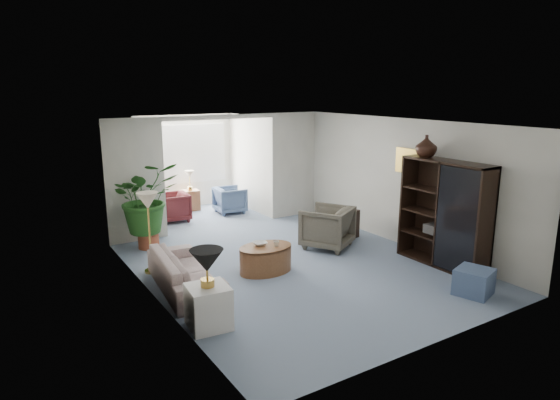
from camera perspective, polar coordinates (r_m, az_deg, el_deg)
floor at (r=8.53m, az=2.17°, el=-8.00°), size 6.00×6.00×0.00m
sunroom_floor at (r=11.97m, az=-8.95°, el=-1.89°), size 2.60×2.60×0.00m
back_pier_left at (r=10.07m, az=-16.66°, el=2.16°), size 1.20×0.12×2.50m
back_pier_right at (r=11.65m, az=1.64°, el=4.14°), size 1.20×0.12×2.50m
back_header at (r=10.58m, az=-7.03°, el=9.67°), size 2.60×0.12×0.10m
window_pane at (r=12.68m, az=-11.12°, el=5.32°), size 2.20×0.02×1.50m
window_blinds at (r=12.66m, az=-11.07°, el=5.31°), size 2.20×0.02×1.50m
framed_picture at (r=9.59m, az=14.87°, el=4.47°), size 0.04×0.50×0.40m
sofa at (r=7.75m, az=-11.16°, el=-8.24°), size 0.95×2.01×0.57m
end_table at (r=6.52m, az=-8.43°, el=-12.34°), size 0.57×0.57×0.57m
table_lamp at (r=6.28m, az=-8.63°, el=-7.09°), size 0.44×0.44×0.30m
floor_lamp at (r=8.27m, az=-15.35°, el=-0.09°), size 0.36×0.36×0.28m
coffee_table at (r=8.30m, az=-1.70°, el=-6.94°), size 1.05×1.05×0.45m
coffee_bowl at (r=8.28m, az=-2.36°, el=-5.15°), size 0.26×0.26×0.06m
coffee_cup at (r=8.20m, az=-0.45°, el=-5.18°), size 0.11×0.11×0.09m
wingback_chair at (r=9.51m, az=5.57°, el=-3.20°), size 1.21×1.22×0.82m
side_table_dark at (r=10.19m, az=7.65°, el=-2.80°), size 0.56×0.48×0.59m
entertainment_cabinet at (r=8.86m, az=18.78°, el=-1.56°), size 0.45×1.68×1.87m
cabinet_urn at (r=8.97m, az=16.85°, el=6.11°), size 0.37×0.37×0.39m
ottoman at (r=8.00m, az=21.86°, el=-8.92°), size 0.63×0.63×0.40m
plant_pot at (r=9.84m, az=-15.22°, el=-4.56°), size 0.40×0.40×0.32m
house_plant at (r=9.63m, az=-15.52°, el=0.29°), size 1.25×1.08×1.38m
sunroom_chair_blue at (r=12.16m, az=-5.91°, el=0.01°), size 0.77×0.75×0.65m
sunroom_chair_maroon at (r=11.60m, az=-12.56°, el=-0.84°), size 0.79×0.77×0.67m
sunroom_table at (r=12.55m, az=-10.50°, el=-0.03°), size 0.45×0.36×0.52m
shelf_clutter at (r=8.69m, az=19.41°, el=-0.82°), size 0.30×0.84×1.06m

